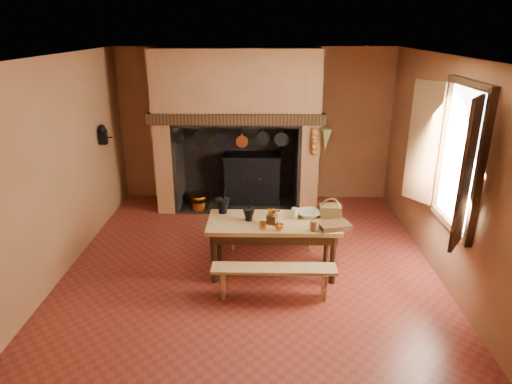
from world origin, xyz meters
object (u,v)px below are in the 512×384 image
work_table (273,229)px  wicker_basket (330,210)px  iron_range (253,178)px  coffee_grinder (272,218)px  bench_front (274,275)px  mixing_bowl (308,214)px

work_table → wicker_basket: wicker_basket is taller
iron_range → wicker_basket: 2.66m
wicker_basket → work_table: bearing=-165.5°
coffee_grinder → wicker_basket: bearing=37.2°
iron_range → coffee_grinder: (0.32, -2.64, 0.33)m
work_table → bench_front: size_ratio=1.14×
mixing_bowl → work_table: bearing=-161.3°
work_table → bench_front: (0.00, -0.65, -0.31)m
work_table → iron_range: bearing=97.6°
mixing_bowl → bench_front: bearing=-120.0°
coffee_grinder → mixing_bowl: (0.48, 0.24, -0.03)m
iron_range → bench_front: size_ratio=1.07×
bench_front → mixing_bowl: 1.04m
iron_range → coffee_grinder: iron_range is taller
mixing_bowl → wicker_basket: size_ratio=1.06×
work_table → wicker_basket: 0.80m
iron_range → bench_front: 3.23m
work_table → coffee_grinder: bearing=-101.2°
bench_front → work_table: bearing=90.0°
coffee_grinder → mixing_bowl: bearing=46.5°
iron_range → mixing_bowl: size_ratio=5.23×
bench_front → wicker_basket: wicker_basket is taller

